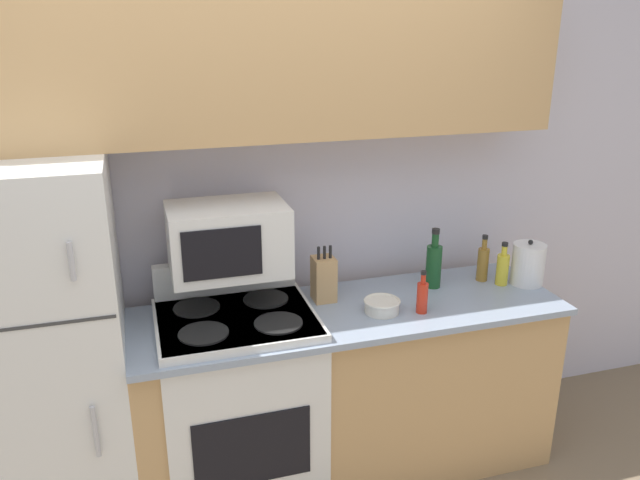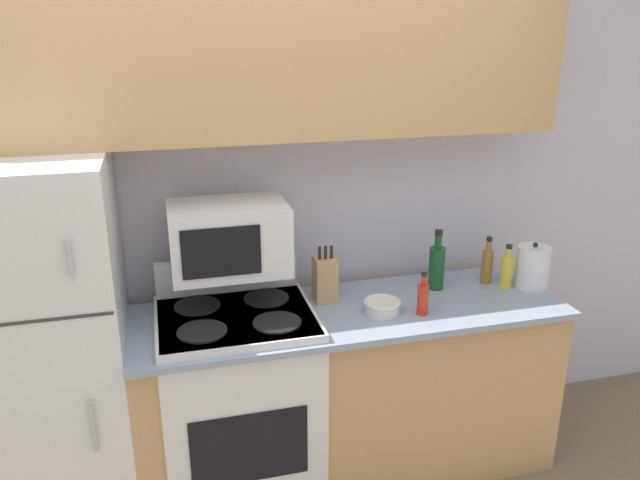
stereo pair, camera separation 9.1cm
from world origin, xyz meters
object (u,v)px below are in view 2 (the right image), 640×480
Objects in this scene: refrigerator at (35,353)px; kettle at (533,267)px; bottle_cooking_spray at (507,271)px; bottle_wine_green at (437,266)px; bottle_hot_sauce at (423,298)px; knife_block at (325,279)px; bottle_vinegar at (487,265)px; microwave at (229,238)px; bowl at (382,306)px; stove at (240,402)px.

refrigerator reaches higher than kettle.
refrigerator is at bearing 179.66° from bottle_cooking_spray.
bottle_wine_green reaches higher than bottle_cooking_spray.
bottle_cooking_spray is at bearing 18.55° from bottle_hot_sauce.
bottle_wine_green is at bearing -0.93° from knife_block.
knife_block is at bearing 174.73° from bottle_cooking_spray.
bottle_wine_green reaches higher than bottle_hot_sauce.
refrigerator is 6.85× the size of bottle_vinegar.
microwave reaches higher than knife_block.
bottle_vinegar is at bearing 28.83° from bottle_hot_sauce.
refrigerator is 6.07× the size of knife_block.
bowl is 0.66m from bottle_vinegar.
bottle_wine_green is at bearing 167.73° from bottle_cooking_spray.
refrigerator is 3.26× the size of microwave.
knife_block is (1.27, 0.07, 0.17)m from refrigerator.
bottle_cooking_spray is at bearing -48.67° from bottle_vinegar.
bowl is at bearing -162.51° from bottle_vinegar.
knife_block is 1.13× the size of bottle_vinegar.
refrigerator is at bearing -176.11° from microwave.
bottle_wine_green is 0.48m from kettle.
microwave is 2.18× the size of kettle.
bottle_hot_sauce is at bearing -34.02° from knife_block.
bottle_wine_green is (1.00, 0.11, 0.53)m from stove.
bowl is 0.82m from kettle.
bottle_cooking_spray is (2.17, -0.01, 0.15)m from refrigerator.
bowl is 0.41m from bottle_wine_green.
bottle_cooking_spray is 0.95× the size of kettle.
bowl is 0.83× the size of bottle_hot_sauce.
stove is at bearing -3.47° from refrigerator.
stove is 0.96m from bottle_hot_sauce.
bottle_cooking_spray is at bearing -2.96° from microwave.
bottle_cooking_spray is (0.90, -0.08, -0.02)m from knife_block.
refrigerator is 1.84m from bottle_wine_green.
kettle is (0.19, -0.10, 0.01)m from bottle_vinegar.
bottle_hot_sauce is (0.38, -0.26, -0.03)m from knife_block.
stove is 0.77m from microwave.
kettle is (0.64, 0.15, 0.03)m from bottle_hot_sauce.
microwave reaches higher than kettle.
bottle_hot_sauce is (-0.18, -0.25, -0.04)m from bottle_wine_green.
knife_block is 1.23× the size of bottle_cooking_spray.
bottle_hot_sauce is (-0.52, -0.17, -0.01)m from bottle_cooking_spray.
refrigerator reaches higher than bottle_hot_sauce.
stove is at bearing -164.53° from knife_block.
knife_block is (0.44, 0.12, 0.52)m from stove.
bottle_cooking_spray is 0.92× the size of bottle_vinegar.
refrigerator is 1.52× the size of stove.
bottle_wine_green is at bearing 29.22° from bowl.
bowl is (1.48, -0.13, 0.10)m from refrigerator.
stove is 1.55m from kettle.
refrigerator is 2.17m from bottle_cooking_spray.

